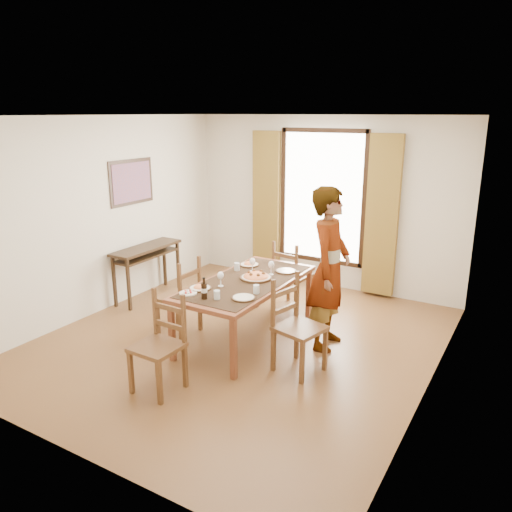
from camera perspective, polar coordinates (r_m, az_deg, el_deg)
The scene contains 22 objects.
ground at distance 6.29m, azimuth -1.85°, elevation -9.67°, with size 5.00×5.00×0.00m, color #502D19.
room_shell at distance 5.90m, azimuth -1.36°, elevation 4.44°, with size 4.60×5.10×2.74m.
console_table at distance 7.67m, azimuth -12.40°, elevation 0.23°, with size 0.38×1.20×0.80m.
dining_table at distance 6.12m, azimuth -1.09°, elevation -3.38°, with size 0.95×2.00×0.76m.
chair_west at distance 6.40m, azimuth -8.62°, elevation -4.83°, with size 0.46×0.46×1.00m.
chair_north at distance 7.14m, azimuth 4.02°, elevation -2.44°, with size 0.50×0.50×1.01m.
chair_south at distance 5.18m, azimuth -10.97°, elevation -10.13°, with size 0.46×0.46×1.01m.
chair_east at distance 5.46m, azimuth 4.71°, elevation -8.22°, with size 0.56×0.56×1.05m.
man at distance 5.90m, azimuth 8.39°, elevation -1.47°, with size 0.53×0.75×1.94m, color gray.
plate_sw at distance 5.84m, azimuth -6.43°, elevation -3.52°, with size 0.27×0.27×0.05m, color silver, non-canonical shape.
plate_se at distance 5.51m, azimuth -1.44°, elevation -4.63°, with size 0.27×0.27×0.05m, color silver, non-canonical shape.
plate_nw at distance 6.69m, azimuth -0.77°, elevation -0.86°, with size 0.27×0.27×0.05m, color silver, non-canonical shape.
plate_ne at distance 6.43m, azimuth 3.46°, elevation -1.57°, with size 0.27×0.27×0.05m, color silver, non-canonical shape.
pasta_platter at distance 6.15m, azimuth 0.01°, elevation -2.16°, with size 0.40×0.40×0.10m, color #D6491B, non-canonical shape.
caprese_plate at distance 5.71m, azimuth -7.76°, elevation -4.12°, with size 0.20×0.20×0.04m, color silver, non-canonical shape.
wine_glass_a at distance 5.89m, azimuth -4.06°, elevation -2.63°, with size 0.08×0.08×0.18m, color white, non-canonical shape.
wine_glass_b at distance 6.29m, azimuth 1.75°, elevation -1.36°, with size 0.08×0.08×0.18m, color white, non-canonical shape.
wine_glass_c at distance 6.41m, azimuth -0.42°, elevation -1.00°, with size 0.08×0.08×0.18m, color white, non-canonical shape.
tumbler_a at distance 5.66m, azimuth 0.03°, elevation -3.81°, with size 0.07×0.07×0.10m, color silver.
tumbler_b at distance 6.48m, azimuth -2.20°, elevation -1.22°, with size 0.07×0.07×0.10m, color silver.
tumbler_c at distance 5.51m, azimuth -4.49°, elevation -4.45°, with size 0.07×0.07×0.10m, color silver.
wine_bottle at distance 5.51m, azimuth -5.95°, elevation -3.67°, with size 0.07×0.07×0.25m, color black, non-canonical shape.
Camera 1 is at (3.04, -4.78, 2.74)m, focal length 35.00 mm.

